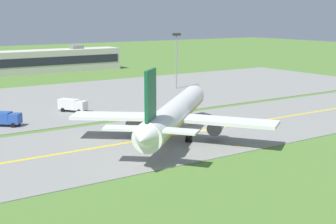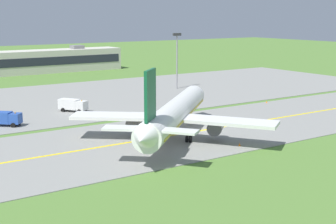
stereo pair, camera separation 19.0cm
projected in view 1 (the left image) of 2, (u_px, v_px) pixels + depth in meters
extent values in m
plane|color=#517A33|center=(206.00, 130.00, 83.94)|extent=(500.00, 500.00, 0.00)
cube|color=gray|center=(206.00, 130.00, 83.93)|extent=(240.00, 28.00, 0.10)
cube|color=gray|center=(133.00, 93.00, 123.56)|extent=(140.00, 52.00, 0.10)
cube|color=yellow|center=(206.00, 130.00, 83.92)|extent=(220.00, 0.60, 0.01)
cylinder|color=white|center=(175.00, 113.00, 77.56)|extent=(27.55, 26.16, 4.00)
cone|color=white|center=(195.00, 95.00, 94.96)|extent=(4.50, 4.55, 3.80)
cone|color=white|center=(144.00, 139.00, 59.88)|extent=(4.66, 4.67, 3.40)
cube|color=gold|center=(175.00, 116.00, 77.65)|extent=(25.62, 24.36, 0.36)
cube|color=#1E232D|center=(193.00, 93.00, 92.72)|extent=(3.64, 3.71, 0.70)
cube|color=white|center=(120.00, 116.00, 77.41)|extent=(14.69, 13.15, 0.50)
cylinder|color=#47474C|center=(135.00, 123.00, 79.15)|extent=(4.05, 4.00, 2.30)
cylinder|color=black|center=(138.00, 121.00, 80.68)|extent=(1.62, 1.70, 2.10)
cube|color=white|center=(227.00, 121.00, 73.69)|extent=(12.56, 15.03, 0.50)
cylinder|color=#47474C|center=(216.00, 127.00, 76.32)|extent=(4.05, 4.00, 2.30)
cylinder|color=black|center=(217.00, 125.00, 77.85)|extent=(1.62, 1.70, 2.10)
cube|color=#145938|center=(151.00, 95.00, 62.19)|extent=(3.49, 3.30, 6.50)
cube|color=white|center=(126.00, 128.00, 63.56)|extent=(6.11, 5.74, 0.30)
cube|color=white|center=(175.00, 131.00, 62.17)|extent=(5.53, 6.23, 0.30)
cylinder|color=slate|center=(190.00, 114.00, 90.54)|extent=(0.24, 0.24, 1.65)
cylinder|color=black|center=(190.00, 119.00, 90.70)|extent=(1.04, 1.01, 1.10)
cylinder|color=slate|center=(156.00, 132.00, 76.76)|extent=(0.24, 0.24, 1.65)
cylinder|color=black|center=(154.00, 137.00, 76.98)|extent=(1.04, 1.01, 1.10)
cylinder|color=black|center=(158.00, 137.00, 76.86)|extent=(1.04, 1.01, 1.10)
cylinder|color=slate|center=(189.00, 134.00, 75.63)|extent=(0.24, 0.24, 1.65)
cylinder|color=black|center=(187.00, 139.00, 75.85)|extent=(1.04, 1.01, 1.10)
cylinder|color=black|center=(190.00, 139.00, 75.73)|extent=(1.04, 1.01, 1.10)
cube|color=silver|center=(82.00, 106.00, 98.48)|extent=(2.65, 2.59, 1.80)
cube|color=#1E232D|center=(85.00, 104.00, 98.12)|extent=(1.62, 1.09, 0.81)
cube|color=silver|center=(69.00, 104.00, 99.63)|extent=(4.03, 4.67, 2.00)
cylinder|color=orange|center=(81.00, 101.00, 98.29)|extent=(0.20, 0.20, 0.18)
cylinder|color=black|center=(85.00, 110.00, 99.59)|extent=(0.74, 0.92, 0.90)
cylinder|color=black|center=(79.00, 112.00, 97.79)|extent=(0.74, 0.92, 0.90)
cylinder|color=black|center=(69.00, 108.00, 101.13)|extent=(0.74, 0.92, 0.90)
cylinder|color=black|center=(63.00, 110.00, 99.24)|extent=(0.74, 0.92, 0.90)
cube|color=#264CA5|center=(15.00, 118.00, 86.27)|extent=(2.68, 2.69, 1.80)
cube|color=#1E232D|center=(19.00, 117.00, 86.10)|extent=(1.32, 1.45, 0.81)
cylinder|color=orange|center=(15.00, 113.00, 86.07)|extent=(0.20, 0.20, 0.18)
cylinder|color=black|center=(18.00, 123.00, 87.44)|extent=(0.87, 0.82, 0.90)
cylinder|color=black|center=(13.00, 126.00, 85.50)|extent=(0.87, 0.82, 0.90)
cube|color=beige|center=(50.00, 61.00, 167.98)|extent=(49.22, 9.66, 7.61)
cube|color=#1E232D|center=(55.00, 61.00, 163.94)|extent=(47.25, 0.10, 2.74)
cube|color=slate|center=(76.00, 47.00, 172.52)|extent=(4.00, 4.00, 1.20)
cylinder|color=gray|center=(176.00, 63.00, 129.23)|extent=(0.36, 0.36, 14.00)
cube|color=#333333|center=(177.00, 34.00, 127.79)|extent=(2.40, 0.50, 0.70)
cone|color=orange|center=(240.00, 145.00, 73.51)|extent=(0.44, 0.44, 0.60)
cone|color=orange|center=(266.00, 102.00, 109.33)|extent=(0.44, 0.44, 0.60)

